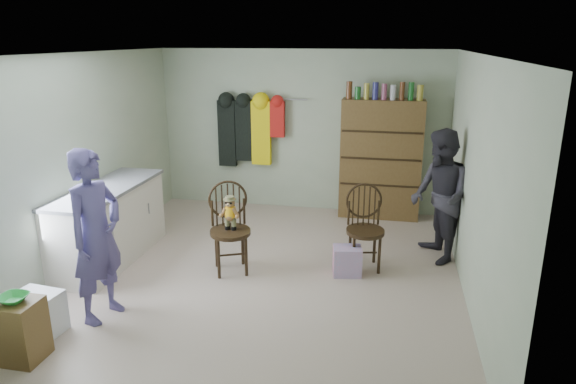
% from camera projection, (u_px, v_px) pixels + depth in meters
% --- Properties ---
extents(ground_plane, '(5.00, 5.00, 0.00)m').
position_uv_depth(ground_plane, '(264.00, 272.00, 6.06)').
color(ground_plane, '#C2AF9C').
rests_on(ground_plane, ground).
extents(room_walls, '(5.00, 5.00, 5.00)m').
position_uv_depth(room_walls, '(273.00, 132.00, 6.10)').
color(room_walls, '#B2BE9F').
rests_on(room_walls, ground).
extents(counter, '(0.64, 1.86, 0.94)m').
position_uv_depth(counter, '(109.00, 224.00, 6.29)').
color(counter, silver).
rests_on(counter, ground).
extents(stool, '(0.38, 0.33, 0.55)m').
position_uv_depth(stool, '(19.00, 330.00, 4.36)').
color(stool, brown).
rests_on(stool, ground).
extents(bowl, '(0.24, 0.24, 0.06)m').
position_uv_depth(bowl, '(13.00, 299.00, 4.27)').
color(bowl, green).
rests_on(bowl, stool).
extents(plastic_tub, '(0.46, 0.44, 0.40)m').
position_uv_depth(plastic_tub, '(35.00, 315.00, 4.74)').
color(plastic_tub, white).
rests_on(plastic_tub, ground).
extents(chair_front, '(0.62, 0.62, 1.07)m').
position_uv_depth(chair_front, '(230.00, 221.00, 5.97)').
color(chair_front, '#312111').
rests_on(chair_front, ground).
extents(chair_far, '(0.54, 0.54, 1.01)m').
position_uv_depth(chair_far, '(365.00, 224.00, 6.08)').
color(chair_far, '#312111').
rests_on(chair_far, ground).
extents(striped_bag, '(0.36, 0.30, 0.34)m').
position_uv_depth(striped_bag, '(347.00, 261.00, 5.96)').
color(striped_bag, pink).
rests_on(striped_bag, ground).
extents(person_left, '(0.53, 0.69, 1.70)m').
position_uv_depth(person_left, '(96.00, 236.00, 4.88)').
color(person_left, '#4E457F').
rests_on(person_left, ground).
extents(person_right, '(0.82, 0.94, 1.64)m').
position_uv_depth(person_right, '(440.00, 197.00, 6.20)').
color(person_right, '#2D2B33').
rests_on(person_right, ground).
extents(dresser, '(1.20, 0.39, 2.06)m').
position_uv_depth(dresser, '(381.00, 158.00, 7.71)').
color(dresser, brown).
rests_on(dresser, ground).
extents(coat_rack, '(1.42, 0.12, 1.09)m').
position_uv_depth(coat_rack, '(249.00, 131.00, 8.09)').
color(coat_rack, '#99999E').
rests_on(coat_rack, ground).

